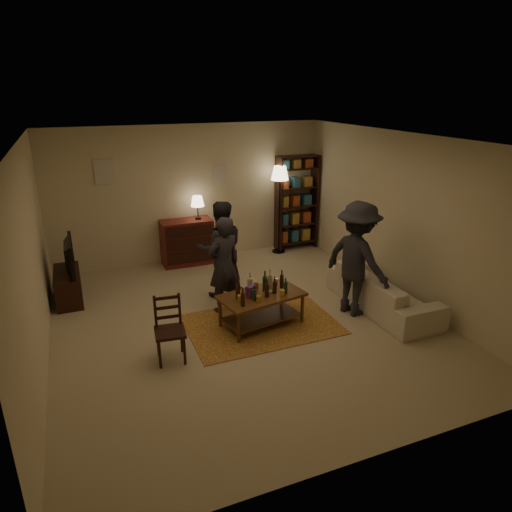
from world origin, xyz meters
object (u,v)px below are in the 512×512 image
coffee_table (261,299)px  person_left (224,265)px  bookshelf (296,202)px  dresser (187,241)px  floor_lamp (280,179)px  tv_stand (67,279)px  dining_chair (169,327)px  sofa (383,291)px  person_right (221,250)px  person_by_sofa (357,259)px

coffee_table → person_left: (-0.35, 0.66, 0.34)m
coffee_table → bookshelf: size_ratio=0.65×
dresser → floor_lamp: bearing=-1.8°
tv_stand → floor_lamp: bearing=11.4°
dresser → person_left: size_ratio=0.88×
floor_lamp → person_left: floor_lamp is taller
dresser → floor_lamp: floor_lamp is taller
dining_chair → bookshelf: size_ratio=0.44×
tv_stand → coffee_table: bearing=-37.0°
dining_chair → person_left: (1.09, 1.03, 0.31)m
sofa → coffee_table: bearing=83.9°
bookshelf → person_right: bearing=-142.4°
person_left → bookshelf: bearing=-152.3°
coffee_table → tv_stand: bearing=143.0°
dresser → sofa: dresser is taller
dining_chair → person_right: person_right is taller
tv_stand → sofa: 5.14m
floor_lamp → person_right: (-1.81, -1.62, -0.75)m
dining_chair → person_by_sofa: person_by_sofa is taller
tv_stand → bookshelf: bookshelf is taller
sofa → person_left: bearing=69.7°
person_left → sofa: bearing=143.6°
dining_chair → sofa: dining_chair is taller
dresser → person_left: (0.03, -2.24, 0.30)m
floor_lamp → person_right: size_ratio=1.12×
tv_stand → person_by_sofa: size_ratio=0.59×
sofa → bookshelf: bearing=-0.8°
sofa → person_right: size_ratio=1.27×
person_right → person_by_sofa: 2.21m
tv_stand → person_left: person_left is taller
coffee_table → person_by_sofa: person_by_sofa is taller
person_left → person_right: bearing=-119.2°
dining_chair → person_by_sofa: bearing=10.4°
person_by_sofa → sofa: bearing=-111.7°
coffee_table → bookshelf: bearing=55.3°
dresser → sofa: bearing=-52.5°
person_right → person_by_sofa: size_ratio=0.92×
person_left → person_by_sofa: bearing=140.0°
floor_lamp → sofa: bearing=-82.2°
floor_lamp → person_left: bearing=-131.7°
sofa → person_by_sofa: (-0.50, 0.05, 0.59)m
floor_lamp → person_by_sofa: bearing=-91.5°
dresser → bookshelf: (2.44, 0.07, 0.56)m
coffee_table → person_right: bearing=100.3°
tv_stand → person_right: bearing=-17.7°
dining_chair → floor_lamp: (3.03, 3.21, 1.11)m
sofa → dresser: bearing=37.5°
person_left → person_by_sofa: 2.04m
sofa → person_by_sofa: 0.78m
coffee_table → floor_lamp: size_ratio=0.72×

